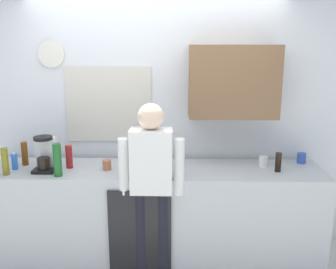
{
  "coord_description": "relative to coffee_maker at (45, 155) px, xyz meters",
  "views": [
    {
      "loc": [
        0.22,
        -3.09,
        2.1
      ],
      "look_at": [
        0.14,
        0.25,
        1.27
      ],
      "focal_mm": 40.42,
      "sensor_mm": 36.0,
      "label": 1
    }
  ],
  "objects": [
    {
      "name": "cup_white_mug",
      "position": [
        2.05,
        0.17,
        -0.1
      ],
      "size": [
        0.08,
        0.08,
        0.1
      ],
      "primitive_type": "cylinder",
      "color": "white",
      "rests_on": "kitchen_counter"
    },
    {
      "name": "bottle_dark_sauce",
      "position": [
        2.15,
        0.02,
        -0.06
      ],
      "size": [
        0.06,
        0.06,
        0.18
      ],
      "primitive_type": "cylinder",
      "color": "black",
      "rests_on": "kitchen_counter"
    },
    {
      "name": "bottle_green_wine",
      "position": [
        0.16,
        -0.16,
        0.0
      ],
      "size": [
        0.07,
        0.07,
        0.3
      ],
      "primitive_type": "cylinder",
      "color": "#195923",
      "rests_on": "kitchen_counter"
    },
    {
      "name": "cup_blue_mug",
      "position": [
        2.45,
        0.27,
        -0.1
      ],
      "size": [
        0.08,
        0.08,
        0.1
      ],
      "primitive_type": "cylinder",
      "color": "#3351B2",
      "rests_on": "kitchen_counter"
    },
    {
      "name": "bottle_red_vinegar",
      "position": [
        0.2,
        0.07,
        -0.04
      ],
      "size": [
        0.06,
        0.06,
        0.22
      ],
      "primitive_type": "cylinder",
      "color": "maroon",
      "rests_on": "kitchen_counter"
    },
    {
      "name": "dish_soap",
      "position": [
        -0.3,
        0.01,
        -0.07
      ],
      "size": [
        0.06,
        0.06,
        0.18
      ],
      "color": "blue",
      "rests_on": "kitchen_counter"
    },
    {
      "name": "person_at_sink",
      "position": [
        1.0,
        -0.23,
        -0.13
      ],
      "size": [
        0.57,
        0.22,
        1.6
      ],
      "rotation": [
        0.0,
        0.0,
        0.18
      ],
      "color": "black",
      "rests_on": "ground_plane"
    },
    {
      "name": "back_wall_assembly",
      "position": [
        1.08,
        0.47,
        0.28
      ],
      "size": [
        4.79,
        0.42,
        2.6
      ],
      "color": "silver",
      "rests_on": "ground_plane"
    },
    {
      "name": "bottle_amber_beer",
      "position": [
        -0.25,
        0.15,
        -0.03
      ],
      "size": [
        0.06,
        0.06,
        0.23
      ],
      "primitive_type": "cylinder",
      "color": "brown",
      "rests_on": "kitchen_counter"
    },
    {
      "name": "cup_terracotta_mug",
      "position": [
        0.56,
        0.03,
        -0.1
      ],
      "size": [
        0.08,
        0.08,
        0.09
      ],
      "primitive_type": "cylinder",
      "color": "#B26647",
      "rests_on": "kitchen_counter"
    },
    {
      "name": "coffee_maker",
      "position": [
        0.0,
        0.0,
        0.0
      ],
      "size": [
        0.2,
        0.2,
        0.33
      ],
      "color": "black",
      "rests_on": "kitchen_counter"
    },
    {
      "name": "bottle_olive_oil",
      "position": [
        -0.32,
        -0.14,
        -0.02
      ],
      "size": [
        0.06,
        0.06,
        0.25
      ],
      "primitive_type": "cylinder",
      "color": "olive",
      "rests_on": "kitchen_counter"
    },
    {
      "name": "dishwasher_panel",
      "position": [
        0.89,
        -0.27,
        -0.66
      ],
      "size": [
        0.56,
        0.02,
        0.84
      ],
      "primitive_type": "cube",
      "color": "black",
      "rests_on": "ground_plane"
    },
    {
      "name": "kitchen_counter",
      "position": [
        1.0,
        0.07,
        -0.61
      ],
      "size": [
        3.19,
        0.64,
        0.93
      ],
      "primitive_type": "cube",
      "color": "#B2B7BC",
      "rests_on": "ground_plane"
    }
  ]
}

